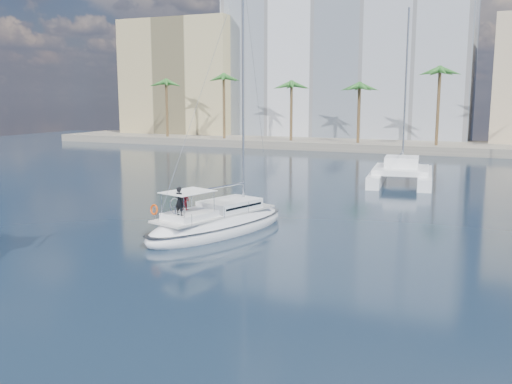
% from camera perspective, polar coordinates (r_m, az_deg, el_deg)
% --- Properties ---
extents(ground, '(160.00, 160.00, 0.00)m').
position_cam_1_polar(ground, '(31.89, -2.86, -5.31)').
color(ground, black).
rests_on(ground, ground).
extents(quay, '(120.00, 14.00, 1.20)m').
position_cam_1_polar(quay, '(90.01, 14.48, 4.48)').
color(quay, gray).
rests_on(quay, ground).
extents(building_modern, '(42.00, 16.00, 28.00)m').
position_cam_1_polar(building_modern, '(104.02, 9.14, 12.71)').
color(building_modern, silver).
rests_on(building_modern, ground).
extents(building_tan_left, '(22.00, 14.00, 22.00)m').
position_cam_1_polar(building_tan_left, '(111.53, -6.83, 11.00)').
color(building_tan_left, tan).
rests_on(building_tan_left, ground).
extents(palm_left, '(3.60, 3.60, 12.30)m').
position_cam_1_polar(palm_left, '(97.13, -6.26, 10.80)').
color(palm_left, brown).
rests_on(palm_left, ground).
extents(palm_centre, '(3.60, 3.60, 12.30)m').
position_cam_1_polar(palm_centre, '(85.76, 14.33, 10.72)').
color(palm_centre, brown).
rests_on(palm_centre, ground).
extents(main_sloop, '(6.69, 11.65, 16.48)m').
position_cam_1_polar(main_sloop, '(34.72, -3.82, -3.21)').
color(main_sloop, white).
rests_on(main_sloop, ground).
extents(catamaran, '(6.79, 11.70, 16.36)m').
position_cam_1_polar(catamaran, '(55.86, 14.32, 2.04)').
color(catamaran, white).
rests_on(catamaran, ground).
extents(seagull, '(1.00, 0.43, 0.18)m').
position_cam_1_polar(seagull, '(37.03, -5.39, -2.46)').
color(seagull, silver).
rests_on(seagull, ground).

